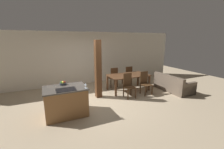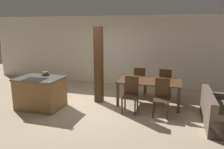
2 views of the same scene
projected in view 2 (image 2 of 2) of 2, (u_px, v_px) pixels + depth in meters
The scene contains 13 objects.
ground_plane at pixel (91, 106), 6.49m from camera, with size 16.00×16.00×0.00m, color tan.
wall_back at pixel (116, 51), 8.68m from camera, with size 11.20×0.08×2.70m.
kitchen_island at pixel (40, 93), 6.26m from camera, with size 1.27×0.92×0.90m.
fruit_bowl at pixel (45, 73), 6.46m from camera, with size 0.21×0.21×0.11m.
wine_glass_near at pixel (49, 78), 5.61m from camera, with size 0.06×0.06×0.15m.
wine_glass_middle at pixel (50, 77), 5.69m from camera, with size 0.06×0.06×0.15m.
dining_table at pixel (150, 83), 6.50m from camera, with size 1.84×1.03×0.74m.
dining_chair_near_left at pixel (131, 94), 5.96m from camera, with size 0.40×0.40×0.98m.
dining_chair_near_right at pixel (162, 97), 5.73m from camera, with size 0.40×0.40×0.98m.
dining_chair_far_left at pixel (140, 81), 7.33m from camera, with size 0.40×0.40×0.98m.
dining_chair_far_right at pixel (165, 83), 7.10m from camera, with size 0.40×0.40×0.98m.
couch at pixel (222, 114), 5.20m from camera, with size 0.89×1.69×0.77m.
timber_post at pixel (99, 65), 6.62m from camera, with size 0.23×0.23×2.31m.
Camera 2 is at (2.38, -5.68, 2.34)m, focal length 35.00 mm.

